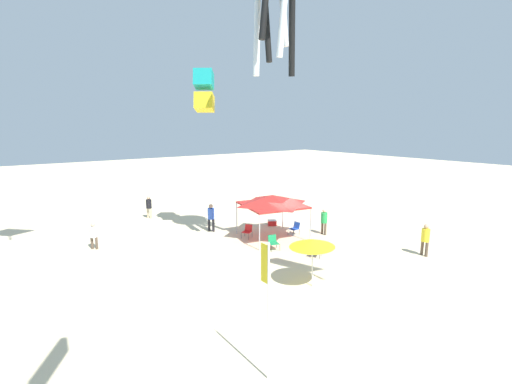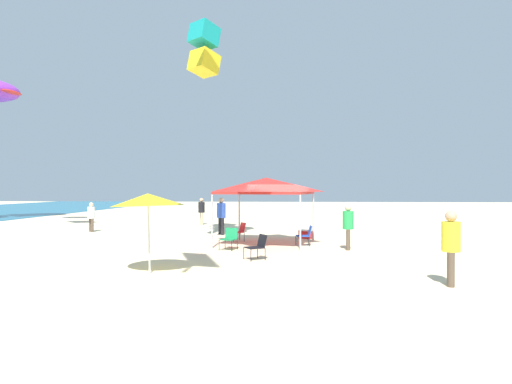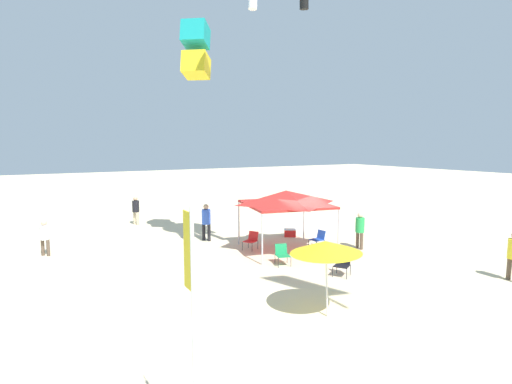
{
  "view_description": "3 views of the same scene",
  "coord_description": "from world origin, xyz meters",
  "px_view_note": "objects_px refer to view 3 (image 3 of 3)",
  "views": [
    {
      "loc": [
        -16.14,
        14.21,
        7.09
      ],
      "look_at": [
        1.21,
        1.44,
        3.01
      ],
      "focal_mm": 24.75,
      "sensor_mm": 36.0,
      "label": 1
    },
    {
      "loc": [
        -17.32,
        -0.36,
        2.32
      ],
      "look_at": [
        0.64,
        0.93,
        2.19
      ],
      "focal_mm": 30.24,
      "sensor_mm": 36.0,
      "label": 2
    },
    {
      "loc": [
        -14.08,
        10.47,
        4.86
      ],
      "look_at": [
        1.92,
        1.4,
        2.65
      ],
      "focal_mm": 27.69,
      "sensor_mm": 36.0,
      "label": 3
    }
  ],
  "objects_px": {
    "beach_umbrella": "(326,247)",
    "person_far_stroller": "(206,219)",
    "cooler_box": "(290,233)",
    "person_beachcomber": "(136,208)",
    "folding_chair_near_cooler": "(343,263)",
    "folding_chair_left_of_tent": "(251,239)",
    "banner_flag": "(192,322)",
    "person_watching_sky": "(45,235)",
    "canopy_tent": "(286,198)",
    "person_kite_handler": "(360,227)",
    "folding_chair_right_of_tent": "(282,253)",
    "folding_chair_facing_ocean": "(318,238)",
    "kite_box_teal": "(196,50)"
  },
  "relations": [
    {
      "from": "person_far_stroller",
      "to": "cooler_box",
      "type": "bearing_deg",
      "value": 41.27
    },
    {
      "from": "person_kite_handler",
      "to": "folding_chair_facing_ocean",
      "type": "bearing_deg",
      "value": 62.71
    },
    {
      "from": "person_far_stroller",
      "to": "beach_umbrella",
      "type": "bearing_deg",
      "value": -33.72
    },
    {
      "from": "beach_umbrella",
      "to": "person_kite_handler",
      "type": "height_order",
      "value": "beach_umbrella"
    },
    {
      "from": "folding_chair_near_cooler",
      "to": "person_kite_handler",
      "type": "bearing_deg",
      "value": 95.27
    },
    {
      "from": "banner_flag",
      "to": "person_watching_sky",
      "type": "xyz_separation_m",
      "value": [
        14.33,
        1.51,
        -1.5
      ]
    },
    {
      "from": "folding_chair_facing_ocean",
      "to": "folding_chair_near_cooler",
      "type": "bearing_deg",
      "value": -30.05
    },
    {
      "from": "beach_umbrella",
      "to": "folding_chair_facing_ocean",
      "type": "distance_m",
      "value": 7.75
    },
    {
      "from": "beach_umbrella",
      "to": "banner_flag",
      "type": "relative_size",
      "value": 0.55
    },
    {
      "from": "folding_chair_left_of_tent",
      "to": "person_far_stroller",
      "type": "distance_m",
      "value": 2.92
    },
    {
      "from": "canopy_tent",
      "to": "folding_chair_right_of_tent",
      "type": "height_order",
      "value": "canopy_tent"
    },
    {
      "from": "banner_flag",
      "to": "folding_chair_right_of_tent",
      "type": "bearing_deg",
      "value": -40.09
    },
    {
      "from": "folding_chair_facing_ocean",
      "to": "person_far_stroller",
      "type": "relative_size",
      "value": 0.43
    },
    {
      "from": "beach_umbrella",
      "to": "person_far_stroller",
      "type": "bearing_deg",
      "value": -2.92
    },
    {
      "from": "beach_umbrella",
      "to": "folding_chair_near_cooler",
      "type": "distance_m",
      "value": 4.07
    },
    {
      "from": "beach_umbrella",
      "to": "person_kite_handler",
      "type": "xyz_separation_m",
      "value": [
        4.95,
        -6.15,
        -1.0
      ]
    },
    {
      "from": "beach_umbrella",
      "to": "canopy_tent",
      "type": "bearing_deg",
      "value": -24.79
    },
    {
      "from": "person_watching_sky",
      "to": "kite_box_teal",
      "type": "xyz_separation_m",
      "value": [
        -1.74,
        -6.51,
        8.2
      ]
    },
    {
      "from": "folding_chair_right_of_tent",
      "to": "person_far_stroller",
      "type": "xyz_separation_m",
      "value": [
        5.28,
        1.13,
        0.63
      ]
    },
    {
      "from": "folding_chair_facing_ocean",
      "to": "folding_chair_left_of_tent",
      "type": "height_order",
      "value": "same"
    },
    {
      "from": "banner_flag",
      "to": "person_far_stroller",
      "type": "relative_size",
      "value": 2.16
    },
    {
      "from": "folding_chair_right_of_tent",
      "to": "person_kite_handler",
      "type": "xyz_separation_m",
      "value": [
        0.26,
        -4.51,
        0.54
      ]
    },
    {
      "from": "beach_umbrella",
      "to": "folding_chair_facing_ocean",
      "type": "height_order",
      "value": "beach_umbrella"
    },
    {
      "from": "folding_chair_right_of_tent",
      "to": "cooler_box",
      "type": "xyz_separation_m",
      "value": [
        3.92,
        -3.08,
        -0.27
      ]
    },
    {
      "from": "banner_flag",
      "to": "kite_box_teal",
      "type": "height_order",
      "value": "kite_box_teal"
    },
    {
      "from": "canopy_tent",
      "to": "kite_box_teal",
      "type": "distance_m",
      "value": 7.9
    },
    {
      "from": "canopy_tent",
      "to": "folding_chair_near_cooler",
      "type": "relative_size",
      "value": 5.13
    },
    {
      "from": "folding_chair_left_of_tent",
      "to": "cooler_box",
      "type": "xyz_separation_m",
      "value": [
        1.23,
        -3.02,
        -0.27
      ]
    },
    {
      "from": "canopy_tent",
      "to": "person_kite_handler",
      "type": "relative_size",
      "value": 2.42
    },
    {
      "from": "folding_chair_right_of_tent",
      "to": "folding_chair_near_cooler",
      "type": "xyz_separation_m",
      "value": [
        -2.25,
        -1.22,
        0.0
      ]
    },
    {
      "from": "folding_chair_right_of_tent",
      "to": "person_beachcomber",
      "type": "distance_m",
      "value": 11.64
    },
    {
      "from": "folding_chair_facing_ocean",
      "to": "person_watching_sky",
      "type": "height_order",
      "value": "person_watching_sky"
    },
    {
      "from": "folding_chair_facing_ocean",
      "to": "person_beachcomber",
      "type": "height_order",
      "value": "person_beachcomber"
    },
    {
      "from": "beach_umbrella",
      "to": "banner_flag",
      "type": "xyz_separation_m",
      "value": [
        -3.44,
        5.2,
        0.42
      ]
    },
    {
      "from": "cooler_box",
      "to": "person_beachcomber",
      "type": "bearing_deg",
      "value": 41.54
    },
    {
      "from": "beach_umbrella",
      "to": "folding_chair_left_of_tent",
      "type": "height_order",
      "value": "beach_umbrella"
    },
    {
      "from": "person_far_stroller",
      "to": "folding_chair_facing_ocean",
      "type": "bearing_deg",
      "value": 15.35
    },
    {
      "from": "person_beachcomber",
      "to": "folding_chair_near_cooler",
      "type": "bearing_deg",
      "value": -3.32
    },
    {
      "from": "canopy_tent",
      "to": "folding_chair_left_of_tent",
      "type": "xyz_separation_m",
      "value": [
        0.97,
        1.26,
        -1.97
      ]
    },
    {
      "from": "folding_chair_near_cooler",
      "to": "person_far_stroller",
      "type": "xyz_separation_m",
      "value": [
        7.53,
        2.36,
        0.63
      ]
    },
    {
      "from": "person_far_stroller",
      "to": "kite_box_teal",
      "type": "relative_size",
      "value": 0.74
    },
    {
      "from": "beach_umbrella",
      "to": "person_beachcomber",
      "type": "bearing_deg",
      "value": 6.05
    },
    {
      "from": "folding_chair_right_of_tent",
      "to": "folding_chair_facing_ocean",
      "type": "relative_size",
      "value": 1.0
    },
    {
      "from": "person_kite_handler",
      "to": "folding_chair_near_cooler",
      "type": "bearing_deg",
      "value": 135.15
    },
    {
      "from": "beach_umbrella",
      "to": "cooler_box",
      "type": "bearing_deg",
      "value": -28.76
    },
    {
      "from": "folding_chair_near_cooler",
      "to": "person_beachcomber",
      "type": "height_order",
      "value": "person_beachcomber"
    },
    {
      "from": "folding_chair_facing_ocean",
      "to": "banner_flag",
      "type": "relative_size",
      "value": 0.2
    },
    {
      "from": "banner_flag",
      "to": "person_watching_sky",
      "type": "height_order",
      "value": "banner_flag"
    },
    {
      "from": "person_far_stroller",
      "to": "canopy_tent",
      "type": "bearing_deg",
      "value": 3.69
    },
    {
      "from": "folding_chair_left_of_tent",
      "to": "person_far_stroller",
      "type": "xyz_separation_m",
      "value": [
        2.59,
        1.19,
        0.63
      ]
    }
  ]
}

